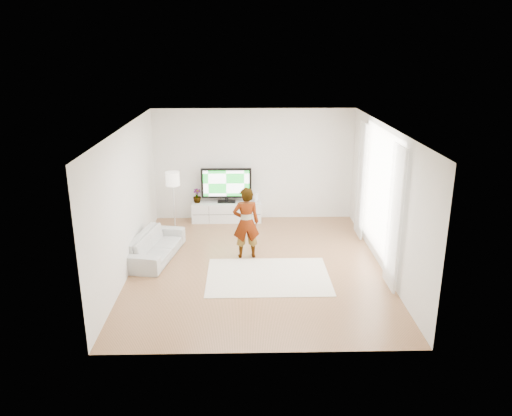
{
  "coord_description": "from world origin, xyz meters",
  "views": [
    {
      "loc": [
        -0.23,
        -9.22,
        4.24
      ],
      "look_at": [
        -0.01,
        0.4,
        1.1
      ],
      "focal_mm": 35.0,
      "sensor_mm": 36.0,
      "label": 1
    }
  ],
  "objects_px": {
    "television": "(226,184)",
    "sofa": "(156,246)",
    "rug": "(268,276)",
    "player": "(246,223)",
    "floor_lamp": "(173,182)",
    "media_console": "(227,212)"
  },
  "relations": [
    {
      "from": "floor_lamp",
      "to": "sofa",
      "type": "bearing_deg",
      "value": -97.09
    },
    {
      "from": "television",
      "to": "rug",
      "type": "height_order",
      "value": "television"
    },
    {
      "from": "television",
      "to": "sofa",
      "type": "xyz_separation_m",
      "value": [
        -1.41,
        -2.33,
        -0.69
      ]
    },
    {
      "from": "floor_lamp",
      "to": "player",
      "type": "bearing_deg",
      "value": -42.76
    },
    {
      "from": "player",
      "to": "floor_lamp",
      "type": "xyz_separation_m",
      "value": [
        -1.7,
        1.57,
        0.47
      ]
    },
    {
      "from": "television",
      "to": "rug",
      "type": "relative_size",
      "value": 0.53
    },
    {
      "from": "floor_lamp",
      "to": "rug",
      "type": "bearing_deg",
      "value": -50.19
    },
    {
      "from": "player",
      "to": "media_console",
      "type": "bearing_deg",
      "value": -85.01
    },
    {
      "from": "rug",
      "to": "player",
      "type": "xyz_separation_m",
      "value": [
        -0.42,
        0.97,
        0.76
      ]
    },
    {
      "from": "television",
      "to": "player",
      "type": "xyz_separation_m",
      "value": [
        0.48,
        -2.33,
        -0.2
      ]
    },
    {
      "from": "television",
      "to": "player",
      "type": "distance_m",
      "value": 2.39
    },
    {
      "from": "rug",
      "to": "floor_lamp",
      "type": "distance_m",
      "value": 3.52
    },
    {
      "from": "floor_lamp",
      "to": "television",
      "type": "bearing_deg",
      "value": 32.19
    },
    {
      "from": "player",
      "to": "television",
      "type": "bearing_deg",
      "value": -85.15
    },
    {
      "from": "player",
      "to": "sofa",
      "type": "xyz_separation_m",
      "value": [
        -1.89,
        -0.0,
        -0.5
      ]
    },
    {
      "from": "television",
      "to": "sofa",
      "type": "distance_m",
      "value": 2.81
    },
    {
      "from": "media_console",
      "to": "floor_lamp",
      "type": "distance_m",
      "value": 1.73
    },
    {
      "from": "sofa",
      "to": "player",
      "type": "bearing_deg",
      "value": -79.6
    },
    {
      "from": "rug",
      "to": "player",
      "type": "height_order",
      "value": "player"
    },
    {
      "from": "rug",
      "to": "floor_lamp",
      "type": "xyz_separation_m",
      "value": [
        -2.11,
        2.53,
        1.23
      ]
    },
    {
      "from": "rug",
      "to": "floor_lamp",
      "type": "bearing_deg",
      "value": 129.81
    },
    {
      "from": "media_console",
      "to": "floor_lamp",
      "type": "xyz_separation_m",
      "value": [
        -1.21,
        -0.74,
        0.99
      ]
    }
  ]
}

